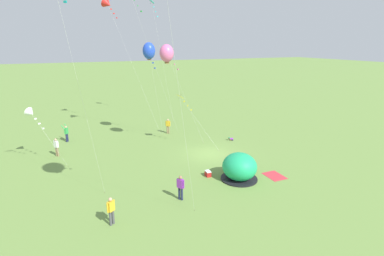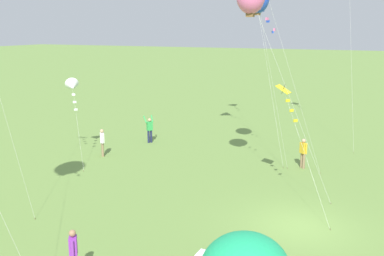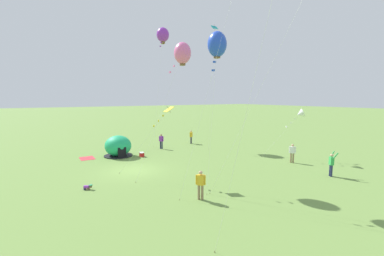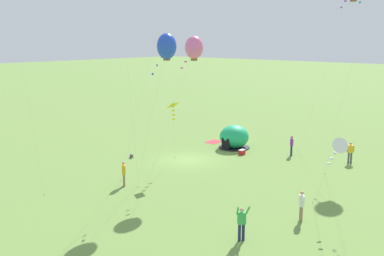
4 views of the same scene
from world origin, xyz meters
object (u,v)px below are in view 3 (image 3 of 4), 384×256
Objects in this scene: kite_white at (300,114)px; kite_yellow at (165,114)px; person_far_back at (191,136)px; person_flying_kite at (331,163)px; kite_purple at (163,35)px; kite_teal at (214,33)px; kite_pink at (182,53)px; toddler_crawling at (88,187)px; popup_tent at (118,146)px; person_strolling at (201,183)px; kite_blue at (217,44)px; person_with_toddler at (161,141)px; person_near_tent at (292,152)px; cooler_box at (142,154)px.

kite_white is 0.92× the size of kite_yellow.
kite_yellow reaches higher than person_far_back.
kite_purple is (-20.79, -3.84, 12.95)m from person_flying_kite.
kite_teal reaches higher than kite_pink.
kite_purple is (-6.15, -3.66, 0.55)m from kite_teal.
kite_white reaches higher than toddler_crawling.
popup_tent is 1.49× the size of person_flying_kite.
kite_blue is (-1.77, 2.43, 8.35)m from person_strolling.
kite_purple is (-4.61, 2.58, 12.98)m from person_with_toddler.
kite_pink is 15.81m from kite_purple.
kite_pink is (-3.35, -0.67, -0.14)m from kite_blue.
person_with_toddler is at bearing -103.80° from kite_teal.
popup_tent is 10.15m from person_far_back.
kite_blue is 3.42m from kite_pink.
kite_purple reaches higher than person_near_tent.
kite_pink reaches higher than person_near_tent.
person_far_back is 0.12× the size of kite_purple.
person_near_tent is at bearing 11.90° from person_far_back.
kite_blue is at bearing -111.42° from person_flying_kite.
popup_tent is 0.20× the size of kite_teal.
cooler_box is 0.32× the size of person_near_tent.
kite_teal is 1.44× the size of kite_pink.
person_strolling is at bearing -4.82° from cooler_box.
popup_tent is 16.92m from kite_teal.
kite_purple is at bearing 125.88° from popup_tent.
person_with_toddler is 17.41m from person_flying_kite.
cooler_box is 16.31m from kite_teal.
person_with_toddler is 0.12× the size of kite_purple.
person_far_back is (-2.09, 9.93, -0.03)m from popup_tent.
person_strolling is 10.88m from person_flying_kite.
person_near_tent is 0.17× the size of kite_blue.
person_strolling is (2.66, -11.77, 0.00)m from person_near_tent.
popup_tent is 17.99m from kite_white.
person_flying_kite is 12.94m from kite_yellow.
kite_yellow is at bearing 6.32° from popup_tent.
kite_purple is at bearing -149.22° from kite_teal.
kite_teal reaches higher than person_flying_kite.
person_flying_kite is 0.13× the size of kite_purple.
person_strolling is at bearing -97.95° from person_flying_kite.
popup_tent is 5.16× the size of cooler_box.
kite_purple reaches higher than person_with_toddler.
kite_yellow is 0.37× the size of kite_teal.
kite_yellow is at bearing -76.75° from kite_pink.
kite_white is (11.47, 9.03, 3.39)m from person_with_toddler.
person_near_tent is 1.00× the size of person_strolling.
person_far_back is at bearing 140.83° from kite_yellow.
person_with_toddler is at bearing -158.33° from person_flying_kite.
kite_yellow reaches higher than toddler_crawling.
toddler_crawling is (6.97, -6.30, -0.04)m from cooler_box.
person_strolling is at bearing -76.55° from kite_white.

